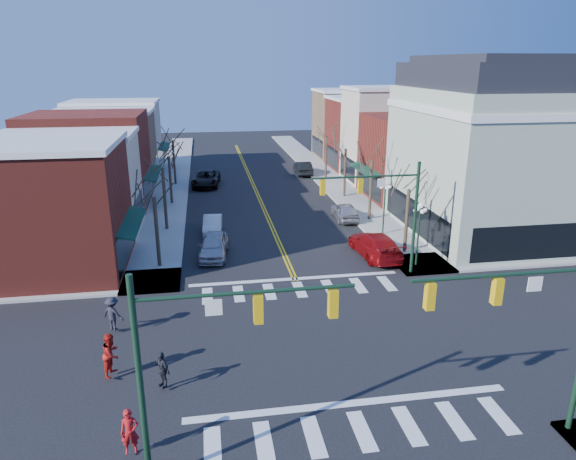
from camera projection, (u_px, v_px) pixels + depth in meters
name	position (u px, v px, depth m)	size (l,w,h in m)	color
ground	(323.00, 343.00, 24.50)	(160.00, 160.00, 0.00)	black
sidewalk_left	(163.00, 226.00, 41.88)	(3.50, 70.00, 0.15)	#9E9B93
sidewalk_right	(369.00, 216.00, 44.58)	(3.50, 70.00, 0.15)	#9E9B93
bldg_left_brick_a	(39.00, 211.00, 31.88)	(10.00, 8.50, 8.00)	maroon
bldg_left_stucco_a	(69.00, 186.00, 39.23)	(10.00, 7.00, 7.50)	beige
bldg_left_brick_b	(89.00, 161.00, 46.57)	(10.00, 9.00, 8.50)	maroon
bldg_left_tan	(105.00, 150.00, 54.42)	(10.00, 7.50, 7.80)	#917150
bldg_left_stucco_b	(116.00, 138.00, 61.62)	(10.00, 8.00, 8.20)	beige
bldg_right_brick_a	(420.00, 157.00, 49.79)	(10.00, 8.50, 8.00)	maroon
bldg_right_stucco	(392.00, 136.00, 56.75)	(10.00, 7.00, 10.00)	beige
bldg_right_brick_b	(371.00, 134.00, 64.01)	(10.00, 8.00, 8.50)	maroon
bldg_right_tan	(353.00, 125.00, 71.44)	(10.00, 8.00, 9.00)	#917150
victorian_corner	(495.00, 148.00, 38.57)	(12.25, 14.25, 13.30)	#A6B59D
traffic_mast_near_left	(201.00, 348.00, 15.24)	(6.60, 0.28, 7.20)	#14331E
traffic_mast_near_right	(541.00, 319.00, 16.95)	(6.60, 0.28, 7.20)	#14331E
traffic_mast_far_right	(387.00, 203.00, 30.83)	(6.60, 0.28, 7.20)	#14331E
lamppost_corner	(419.00, 224.00, 32.81)	(0.36, 0.36, 4.33)	#14331E
lamppost_midblock	(385.00, 198.00, 38.91)	(0.36, 0.36, 4.33)	#14331E
tree_left_a	(157.00, 233.00, 32.78)	(0.24, 0.24, 4.76)	#382B21
tree_left_b	(165.00, 200.00, 40.24)	(0.24, 0.24, 5.04)	#382B21
tree_left_c	(170.00, 181.00, 47.81)	(0.24, 0.24, 4.55)	#382B21
tree_left_d	(174.00, 163.00, 55.26)	(0.24, 0.24, 4.90)	#382B21
tree_right_a	(407.00, 222.00, 35.39)	(0.24, 0.24, 4.62)	#382B21
tree_right_b	(370.00, 191.00, 42.81)	(0.24, 0.24, 5.18)	#382B21
tree_right_c	(345.00, 173.00, 50.36)	(0.24, 0.24, 4.83)	#382B21
tree_right_d	(326.00, 158.00, 57.84)	(0.24, 0.24, 4.97)	#382B21
car_left_near	(214.00, 246.00, 35.23)	(1.86, 4.62, 1.58)	#A4A3A8
car_left_mid	(213.00, 225.00, 40.18)	(1.40, 4.02, 1.33)	silver
car_left_far	(206.00, 179.00, 55.49)	(2.72, 5.90, 1.64)	black
car_right_near	(375.00, 245.00, 35.32)	(2.31, 5.68, 1.65)	maroon
car_right_mid	(345.00, 211.00, 43.58)	(1.75, 4.34, 1.48)	#A9A8AD
car_right_far	(303.00, 168.00, 61.14)	(1.67, 4.79, 1.58)	black
pedestrian_red_a	(130.00, 432.00, 17.21)	(0.61, 0.40, 1.67)	#AC1215
pedestrian_red_b	(111.00, 354.00, 21.57)	(0.93, 0.72, 1.91)	#AE1812
pedestrian_dark_a	(162.00, 369.00, 20.78)	(0.93, 0.39, 1.58)	#22222A
pedestrian_dark_b	(113.00, 314.00, 25.20)	(1.14, 0.65, 1.76)	black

